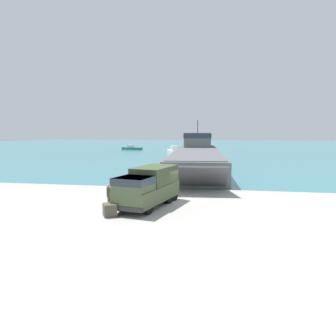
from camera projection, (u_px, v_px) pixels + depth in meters
ground_plane at (173, 200)px, 26.97m from camera, size 240.00×240.00×0.00m
water_surface at (216, 147)px, 120.40m from camera, size 240.00×180.00×0.01m
landing_craft at (197, 154)px, 54.03m from camera, size 10.33×43.16×7.76m
military_truck at (148, 186)px, 24.51m from camera, size 3.80×7.34×2.91m
soldier_on_ramp at (108, 194)px, 24.01m from camera, size 0.41×0.50×1.75m
moored_boat_a at (174, 151)px, 81.57m from camera, size 4.94×9.10×2.03m
moored_boat_b at (132, 148)px, 100.32m from camera, size 6.49×2.88×1.56m
moored_boat_c at (197, 149)px, 97.01m from camera, size 4.52×5.29×1.52m
mooring_bollard at (121, 185)px, 31.73m from camera, size 0.26×0.26×0.87m
cargo_crate at (110, 210)px, 21.81m from camera, size 1.22×1.28×0.83m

